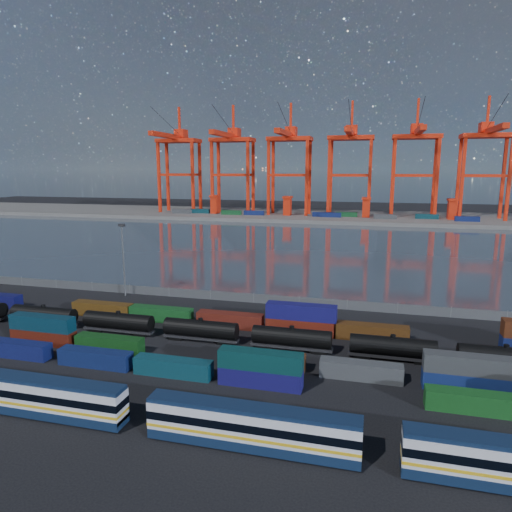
# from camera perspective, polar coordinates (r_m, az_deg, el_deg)

# --- Properties ---
(ground) EXTENTS (700.00, 700.00, 0.00)m
(ground) POSITION_cam_1_polar(r_m,az_deg,el_deg) (74.62, -5.92, -11.80)
(ground) COLOR black
(ground) RESTS_ON ground
(harbor_water) EXTENTS (700.00, 700.00, 0.00)m
(harbor_water) POSITION_cam_1_polar(r_m,az_deg,el_deg) (173.55, 6.23, 1.25)
(harbor_water) COLOR #313B47
(harbor_water) RESTS_ON ground
(far_quay) EXTENTS (700.00, 70.00, 2.00)m
(far_quay) POSITION_cam_1_polar(r_m,az_deg,el_deg) (276.89, 9.43, 4.93)
(far_quay) COLOR #514F4C
(far_quay) RESTS_ON ground
(distant_mountains) EXTENTS (2470.00, 1100.00, 520.00)m
(distant_mountains) POSITION_cam_1_polar(r_m,az_deg,el_deg) (1675.87, 16.50, 16.94)
(distant_mountains) COLOR #1E2630
(distant_mountains) RESTS_ON ground
(passenger_train) EXTENTS (74.41, 2.77, 4.75)m
(passenger_train) POSITION_cam_1_polar(r_m,az_deg,el_deg) (50.24, -0.58, -20.66)
(passenger_train) COLOR silver
(passenger_train) RESTS_ON ground
(container_row_south) EXTENTS (139.53, 2.30, 4.90)m
(container_row_south) POSITION_cam_1_polar(r_m,az_deg,el_deg) (74.09, -21.38, -11.04)
(container_row_south) COLOR #3A3B3E
(container_row_south) RESTS_ON ground
(container_row_mid) EXTENTS (139.88, 2.29, 4.89)m
(container_row_mid) POSITION_cam_1_polar(r_m,az_deg,el_deg) (68.77, -1.93, -12.12)
(container_row_mid) COLOR #44484A
(container_row_mid) RESTS_ON ground
(container_row_north) EXTENTS (141.31, 2.51, 5.35)m
(container_row_north) POSITION_cam_1_polar(r_m,az_deg,el_deg) (81.08, 9.35, -8.64)
(container_row_north) COLOR #0F0F4C
(container_row_north) RESTS_ON ground
(tanker_string) EXTENTS (137.14, 2.82, 4.04)m
(tanker_string) POSITION_cam_1_polar(r_m,az_deg,el_deg) (78.28, -6.91, -9.13)
(tanker_string) COLOR black
(tanker_string) RESTS_ON ground
(waterfront_fence) EXTENTS (160.12, 0.12, 2.20)m
(waterfront_fence) POSITION_cam_1_polar(r_m,az_deg,el_deg) (99.51, -0.29, -5.30)
(waterfront_fence) COLOR #595B5E
(waterfront_fence) RESTS_ON ground
(yard_light_mast) EXTENTS (1.60, 0.40, 16.60)m
(yard_light_mast) POSITION_cam_1_polar(r_m,az_deg,el_deg) (107.32, -16.26, -0.00)
(yard_light_mast) COLOR slate
(yard_light_mast) RESTS_ON ground
(gantry_cranes) EXTENTS (200.50, 48.97, 66.31)m
(gantry_cranes) POSITION_cam_1_polar(r_m,az_deg,el_deg) (269.84, 7.93, 13.25)
(gantry_cranes) COLOR red
(gantry_cranes) RESTS_ON ground
(quay_containers) EXTENTS (172.58, 10.99, 2.60)m
(quay_containers) POSITION_cam_1_polar(r_m,az_deg,el_deg) (263.51, 6.76, 5.21)
(quay_containers) COLOR navy
(quay_containers) RESTS_ON far_quay
(straddle_carriers) EXTENTS (140.00, 7.00, 11.10)m
(straddle_carriers) POSITION_cam_1_polar(r_m,az_deg,el_deg) (266.61, 8.74, 6.20)
(straddle_carriers) COLOR red
(straddle_carriers) RESTS_ON far_quay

